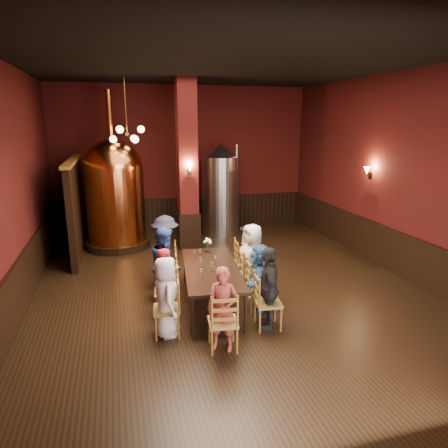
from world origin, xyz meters
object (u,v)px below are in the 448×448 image
object	(u,v)px
dining_table	(211,271)
steel_vessel	(221,190)
person_1	(166,282)
person_2	(166,264)
person_0	(166,297)
rose_vase	(208,243)
copper_kettle	(115,192)

from	to	relation	value
dining_table	steel_vessel	world-z (taller)	steel_vessel
person_1	person_2	world-z (taller)	person_2
person_0	rose_vase	xyz separation A→B (m)	(1.12, 1.80, 0.28)
dining_table	person_1	distance (m)	0.91
person_0	steel_vessel	bearing A→B (deg)	-25.47
copper_kettle	rose_vase	xyz separation A→B (m)	(1.82, -3.35, -0.58)
person_2	steel_vessel	bearing A→B (deg)	-24.59
dining_table	person_2	world-z (taller)	person_2
dining_table	copper_kettle	world-z (taller)	copper_kettle
copper_kettle	steel_vessel	bearing A→B (deg)	9.68
dining_table	person_1	size ratio (longest dim) A/B	1.95
person_0	rose_vase	world-z (taller)	person_0
person_2	steel_vessel	world-z (taller)	steel_vessel
person_1	copper_kettle	bearing A→B (deg)	3.79
dining_table	person_1	world-z (taller)	person_1
steel_vessel	person_0	bearing A→B (deg)	-113.08
person_1	steel_vessel	size ratio (longest dim) A/B	0.46
person_0	copper_kettle	world-z (taller)	copper_kettle
dining_table	person_2	xyz separation A→B (m)	(-0.80, 0.43, 0.05)
dining_table	person_0	xyz separation A→B (m)	(-0.97, -0.89, -0.01)
copper_kettle	rose_vase	distance (m)	3.86
steel_vessel	copper_kettle	bearing A→B (deg)	-170.32
steel_vessel	rose_vase	bearing A→B (deg)	-108.63
person_0	person_1	size ratio (longest dim) A/B	1.05
dining_table	person_1	bearing A→B (deg)	-158.78
person_0	person_1	bearing A→B (deg)	-9.46
person_1	copper_kettle	size ratio (longest dim) A/B	0.31
dining_table	copper_kettle	size ratio (longest dim) A/B	0.60
copper_kettle	steel_vessel	distance (m)	3.18
dining_table	rose_vase	bearing A→B (deg)	87.89
person_1	person_2	bearing A→B (deg)	-13.28
copper_kettle	person_2	bearing A→B (deg)	-77.18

